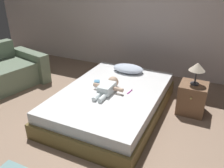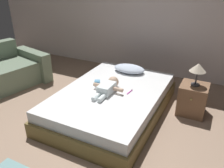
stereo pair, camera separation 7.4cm
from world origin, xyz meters
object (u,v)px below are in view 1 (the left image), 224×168
baby (108,87)px  toothbrush (130,91)px  nightstand (192,98)px  bed (112,101)px  toy_block (97,83)px  lamp (197,68)px  pillow (128,68)px

baby → toothbrush: bearing=22.1°
toothbrush → nightstand: nightstand is taller
toothbrush → baby: bearing=-157.9°
bed → nightstand: size_ratio=4.52×
baby → toy_block: bearing=157.3°
baby → toy_block: 0.26m
toothbrush → lamp: lamp is taller
toothbrush → toy_block: size_ratio=1.50×
bed → pillow: 0.80m
toy_block → pillow: bearing=72.2°
bed → lamp: 1.32m
nightstand → lamp: bearing=90.0°
baby → lamp: (1.11, 0.58, 0.28)m
pillow → baby: 0.81m
baby → lamp: size_ratio=1.79×
baby → toothbrush: 0.32m
baby → toothbrush: size_ratio=3.85×
nightstand → bed: bearing=-154.0°
bed → toy_block: (-0.28, 0.05, 0.23)m
bed → pillow: (-0.05, 0.76, 0.25)m
toothbrush → toy_block: toy_block is taller
bed → toy_block: toy_block is taller
bed → nightstand: 1.20m
baby → toothbrush: baby is taller
toothbrush → toy_block: 0.54m
pillow → toothbrush: size_ratio=3.46×
nightstand → lamp: lamp is taller
nightstand → lamp: 0.49m
bed → toy_block: 0.36m
toothbrush → lamp: (0.82, 0.46, 0.34)m
bed → lamp: lamp is taller
bed → toothbrush: size_ratio=13.43×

